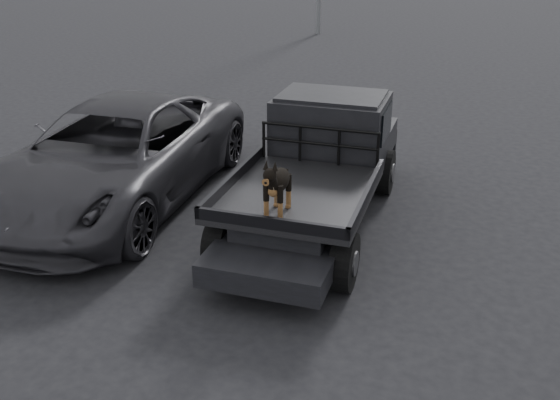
% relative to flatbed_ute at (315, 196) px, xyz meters
% --- Properties ---
extents(ground, '(120.00, 120.00, 0.00)m').
position_rel_flatbed_ute_xyz_m(ground, '(0.01, -1.50, -0.46)').
color(ground, black).
rests_on(ground, ground).
extents(flatbed_ute, '(2.00, 5.40, 0.92)m').
position_rel_flatbed_ute_xyz_m(flatbed_ute, '(0.00, 0.00, 0.00)').
color(flatbed_ute, black).
rests_on(flatbed_ute, ground).
extents(ute_cab, '(1.72, 1.30, 0.88)m').
position_rel_flatbed_ute_xyz_m(ute_cab, '(0.00, 0.95, 0.90)').
color(ute_cab, black).
rests_on(ute_cab, flatbed_ute).
extents(headache_rack, '(1.80, 0.08, 0.55)m').
position_rel_flatbed_ute_xyz_m(headache_rack, '(0.00, 0.20, 0.74)').
color(headache_rack, black).
rests_on(headache_rack, flatbed_ute).
extents(dog, '(0.32, 0.60, 0.74)m').
position_rel_flatbed_ute_xyz_m(dog, '(-0.05, -1.67, 0.83)').
color(dog, black).
rests_on(dog, flatbed_ute).
extents(parked_suv, '(2.84, 5.87, 1.61)m').
position_rel_flatbed_ute_xyz_m(parked_suv, '(-3.30, -0.15, 0.34)').
color(parked_suv, '#2F2F34').
rests_on(parked_suv, ground).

